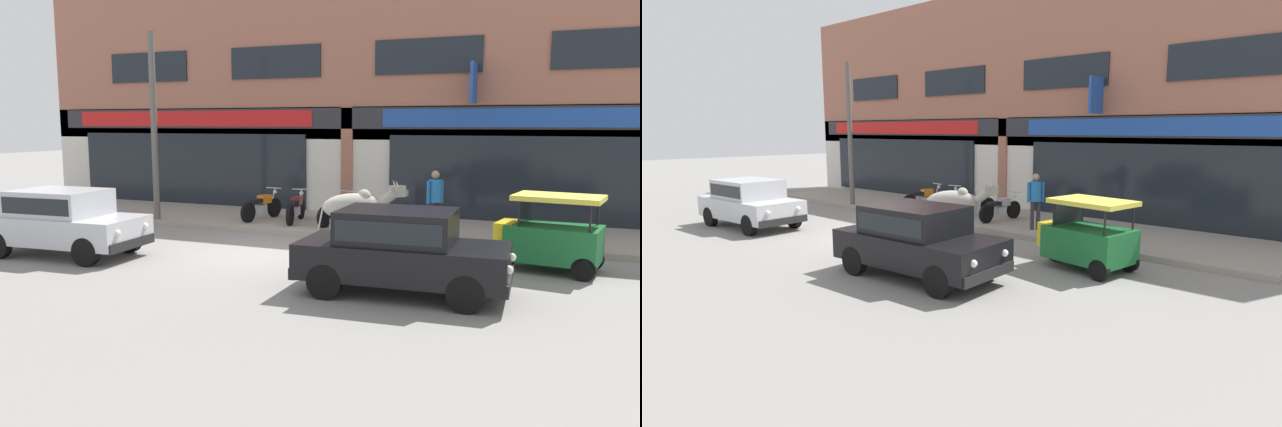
% 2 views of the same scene
% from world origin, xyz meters
% --- Properties ---
extents(ground_plane, '(90.00, 90.00, 0.00)m').
position_xyz_m(ground_plane, '(0.00, 0.00, 0.00)').
color(ground_plane, gray).
extents(sidewalk, '(19.00, 3.74, 0.15)m').
position_xyz_m(sidewalk, '(0.00, 4.07, 0.08)').
color(sidewalk, gray).
rests_on(sidewalk, ground).
extents(shop_building, '(23.00, 1.40, 8.02)m').
position_xyz_m(shop_building, '(0.00, 6.20, 3.79)').
color(shop_building, '#9E604C').
rests_on(shop_building, ground).
extents(cow, '(1.84, 1.48, 1.61)m').
position_xyz_m(cow, '(1.97, 1.21, 1.01)').
color(cow, '#9E998E').
rests_on(cow, ground).
extents(car_0, '(3.69, 1.80, 1.46)m').
position_xyz_m(car_0, '(-3.81, -1.84, 0.81)').
color(car_0, black).
rests_on(car_0, ground).
extents(car_1, '(3.68, 1.77, 1.46)m').
position_xyz_m(car_1, '(3.90, -2.06, 0.81)').
color(car_1, black).
rests_on(car_1, ground).
extents(auto_rickshaw, '(2.08, 1.41, 1.52)m').
position_xyz_m(auto_rickshaw, '(6.17, 0.73, 0.66)').
color(auto_rickshaw, black).
rests_on(auto_rickshaw, ground).
extents(motorcycle_0, '(0.59, 1.80, 0.88)m').
position_xyz_m(motorcycle_0, '(-1.74, 3.56, 0.54)').
color(motorcycle_0, black).
rests_on(motorcycle_0, sidewalk).
extents(motorcycle_1, '(0.58, 1.80, 0.88)m').
position_xyz_m(motorcycle_1, '(-0.65, 3.55, 0.54)').
color(motorcycle_1, black).
rests_on(motorcycle_1, sidewalk).
extents(motorcycle_2, '(0.65, 1.79, 0.88)m').
position_xyz_m(motorcycle_2, '(0.58, 3.57, 0.54)').
color(motorcycle_2, black).
rests_on(motorcycle_2, sidewalk).
extents(motorcycle_3, '(0.52, 1.81, 0.88)m').
position_xyz_m(motorcycle_3, '(1.78, 3.48, 0.54)').
color(motorcycle_3, black).
rests_on(motorcycle_3, sidewalk).
extents(pedestrian, '(0.35, 0.40, 1.60)m').
position_xyz_m(pedestrian, '(3.39, 2.99, 1.14)').
color(pedestrian, '#2D2D33').
rests_on(pedestrian, sidewalk).
extents(utility_pole, '(0.18, 0.18, 5.29)m').
position_xyz_m(utility_pole, '(-4.58, 2.50, 2.80)').
color(utility_pole, '#595651').
rests_on(utility_pole, sidewalk).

